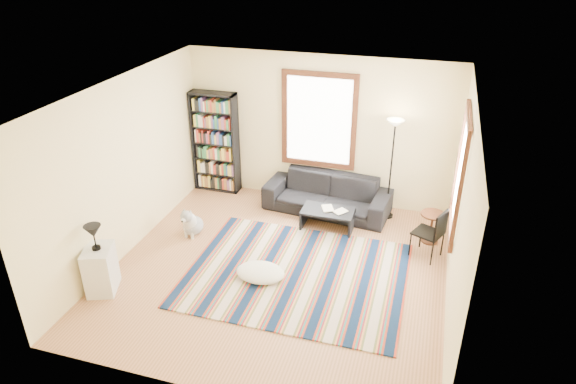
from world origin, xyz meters
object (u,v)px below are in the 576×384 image
(floor_lamp, at_px, (391,170))
(bookshelf, at_px, (215,142))
(white_cabinet, at_px, (101,269))
(floor_cushion, at_px, (260,272))
(side_table, at_px, (431,228))
(coffee_table, at_px, (328,219))
(dog, at_px, (193,220))
(sofa, at_px, (327,194))
(folding_chair, at_px, (428,233))

(floor_lamp, bearing_deg, bookshelf, 177.15)
(floor_lamp, xyz_separation_m, white_cabinet, (-3.70, -3.36, -0.58))
(floor_cushion, relative_size, white_cabinet, 1.06)
(floor_cushion, xyz_separation_m, side_table, (2.40, 1.78, 0.18))
(coffee_table, xyz_separation_m, dog, (-2.18, -0.84, 0.08))
(side_table, height_order, dog, side_table)
(sofa, xyz_separation_m, side_table, (1.90, -0.56, -0.06))
(sofa, relative_size, dog, 4.34)
(folding_chair, relative_size, dog, 1.63)
(sofa, bearing_deg, folding_chair, -23.18)
(sofa, height_order, white_cabinet, white_cabinet)
(coffee_table, height_order, floor_cushion, coffee_table)
(bookshelf, relative_size, dog, 3.79)
(sofa, xyz_separation_m, coffee_table, (0.15, -0.63, -0.15))
(side_table, distance_m, dog, 4.03)
(bookshelf, bearing_deg, folding_chair, -17.22)
(coffee_table, distance_m, dog, 2.34)
(folding_chair, height_order, white_cabinet, folding_chair)
(bookshelf, height_order, coffee_table, bookshelf)
(floor_lamp, bearing_deg, white_cabinet, -137.74)
(folding_chair, distance_m, dog, 3.91)
(coffee_table, xyz_separation_m, side_table, (1.75, 0.07, 0.09))
(floor_lamp, distance_m, folding_chair, 1.44)
(floor_lamp, height_order, folding_chair, floor_lamp)
(coffee_table, height_order, folding_chair, folding_chair)
(floor_cushion, distance_m, folding_chair, 2.71)
(sofa, bearing_deg, floor_lamp, 10.91)
(bookshelf, distance_m, floor_lamp, 3.43)
(floor_cushion, bearing_deg, dog, 150.50)
(floor_cushion, height_order, dog, dog)
(bookshelf, xyz_separation_m, white_cabinet, (-0.28, -3.53, -0.65))
(sofa, xyz_separation_m, floor_lamp, (1.10, 0.10, 0.60))
(dog, bearing_deg, white_cabinet, -104.02)
(folding_chair, xyz_separation_m, white_cabinet, (-4.45, -2.24, -0.08))
(floor_cushion, height_order, floor_lamp, floor_lamp)
(sofa, height_order, dog, sofa)
(side_table, distance_m, white_cabinet, 5.25)
(bookshelf, distance_m, floor_cushion, 3.31)
(floor_cushion, height_order, folding_chair, folding_chair)
(sofa, bearing_deg, floor_cushion, -96.25)
(bookshelf, xyz_separation_m, folding_chair, (4.17, -1.29, -0.57))
(coffee_table, relative_size, floor_cushion, 1.21)
(folding_chair, bearing_deg, coffee_table, -169.23)
(white_cabinet, bearing_deg, coffee_table, 23.09)
(white_cabinet, bearing_deg, floor_lamp, 21.59)
(bookshelf, height_order, floor_lamp, bookshelf)
(folding_chair, bearing_deg, floor_cushion, -126.94)
(side_table, distance_m, folding_chair, 0.49)
(sofa, bearing_deg, white_cabinet, -122.82)
(floor_cushion, xyz_separation_m, floor_lamp, (1.60, 2.44, 0.84))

